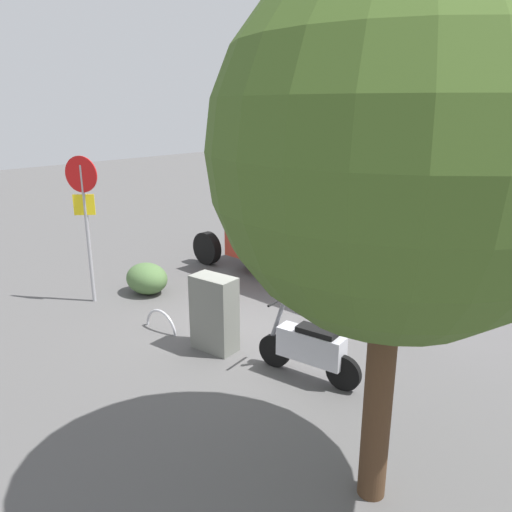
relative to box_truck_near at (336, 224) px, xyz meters
The scene contains 8 objects.
ground_plane 3.64m from the box_truck_near, 90.74° to the left, with size 60.00×60.00×0.00m, color #525150.
box_truck_near is the anchor object (origin of this frame).
motorcycle 4.54m from the box_truck_near, 116.18° to the left, with size 1.81×0.55×1.20m.
stop_sign 5.64m from the box_truck_near, 50.27° to the left, with size 0.71×0.33×3.20m.
street_tree 7.14m from the box_truck_near, 124.71° to the left, with size 3.50×3.50×5.52m.
utility_cabinet 4.30m from the box_truck_near, 91.28° to the left, with size 0.80×0.44×1.36m, color slate.
bike_rack_hoop 4.77m from the box_truck_near, 73.88° to the left, with size 0.85×0.85×0.05m, color #B7B7BC.
shrub_near_sign 4.60m from the box_truck_near, 46.51° to the left, with size 1.05×0.86×0.72m, color #4B6B3B.
Camera 1 is at (-5.75, 6.61, 4.14)m, focal length 34.71 mm.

